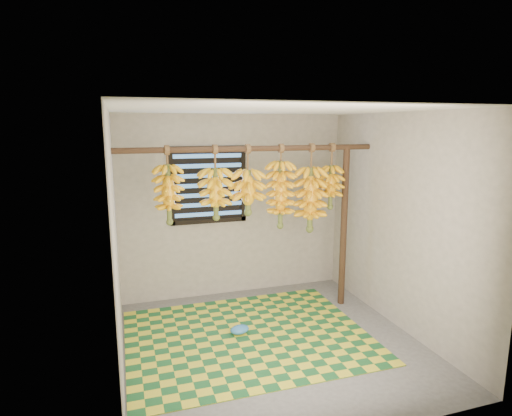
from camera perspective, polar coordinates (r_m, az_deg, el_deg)
name	(u,v)px	position (r m, az deg, el deg)	size (l,w,h in m)	color
floor	(272,343)	(4.73, 2.14, -17.58)	(3.00, 3.00, 0.01)	#535353
ceiling	(274,109)	(4.16, 2.38, 13.01)	(3.00, 3.00, 0.01)	silver
wall_back	(234,206)	(5.69, -2.94, 0.25)	(3.00, 0.01, 2.40)	gray
wall_left	(115,245)	(4.04, -18.28, -4.73)	(0.01, 3.00, 2.40)	gray
wall_right	(400,222)	(5.00, 18.69, -1.82)	(0.01, 3.00, 2.40)	gray
window	(208,185)	(5.54, -6.40, 3.04)	(1.00, 0.04, 1.00)	black
hanging_pole	(252,149)	(4.83, -0.55, 7.92)	(0.06, 0.06, 3.00)	#402A19
support_post	(344,228)	(5.45, 11.62, -2.60)	(0.08, 0.08, 2.00)	#402A19
woven_mat	(248,336)	(4.85, -1.12, -16.69)	(2.55, 2.04, 0.01)	#185226
plastic_bag	(240,330)	(4.87, -2.19, -15.89)	(0.22, 0.16, 0.09)	teal
banana_bunch_a	(169,194)	(4.69, -11.58, 1.80)	(0.30, 0.30, 0.85)	brown
banana_bunch_b	(216,194)	(4.77, -5.39, 1.89)	(0.37, 0.37, 0.83)	brown
banana_bunch_c	(248,192)	(4.87, -1.09, 2.14)	(0.37, 0.37, 0.80)	brown
banana_bunch_d	(280,195)	(5.00, 3.28, 1.79)	(0.34, 0.34, 0.98)	brown
banana_bunch_e	(310,199)	(5.16, 7.26, 1.13)	(0.39, 0.39, 1.05)	brown
banana_bunch_f	(331,187)	(5.26, 9.94, 2.79)	(0.30, 0.30, 0.79)	brown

